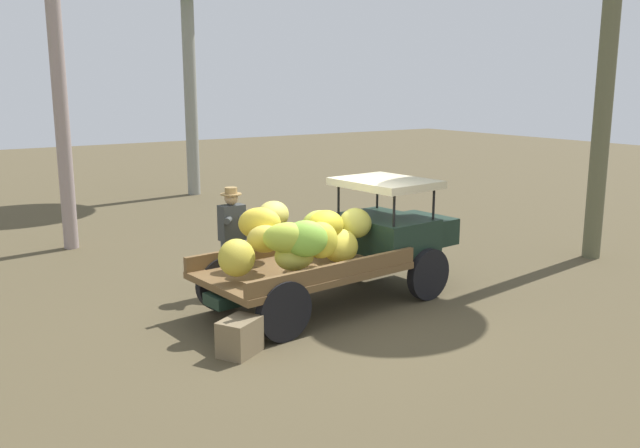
% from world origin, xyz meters
% --- Properties ---
extents(ground_plane, '(60.00, 60.00, 0.00)m').
position_xyz_m(ground_plane, '(0.00, 0.00, 0.00)').
color(ground_plane, brown).
extents(truck, '(4.55, 2.04, 1.85)m').
position_xyz_m(truck, '(0.48, 0.23, 0.96)').
color(truck, '#192D21').
rests_on(truck, ground).
extents(farmer, '(0.53, 0.46, 1.74)m').
position_xyz_m(farmer, '(-0.64, 1.66, 0.99)').
color(farmer, '#42484B').
rests_on(farmer, ground).
extents(wooden_crate, '(0.65, 0.60, 0.46)m').
position_xyz_m(wooden_crate, '(-1.76, -0.73, 0.23)').
color(wooden_crate, '#7B684A').
rests_on(wooden_crate, ground).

